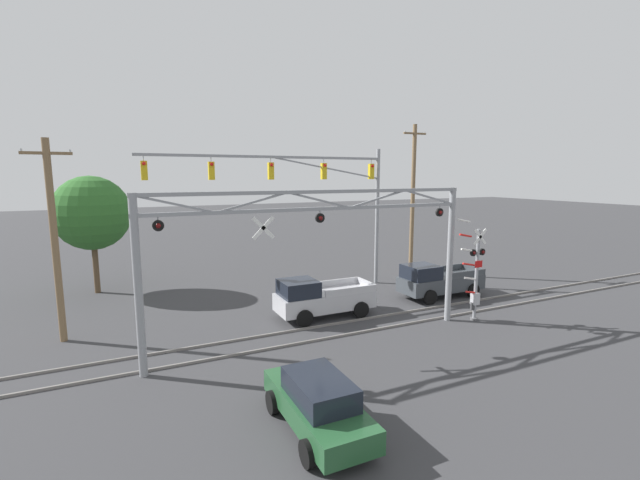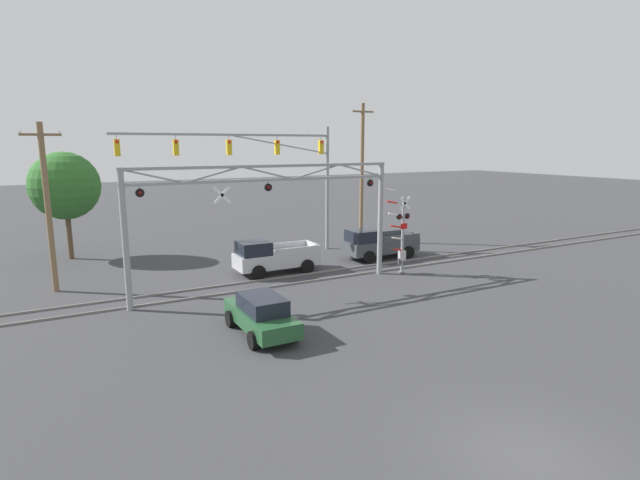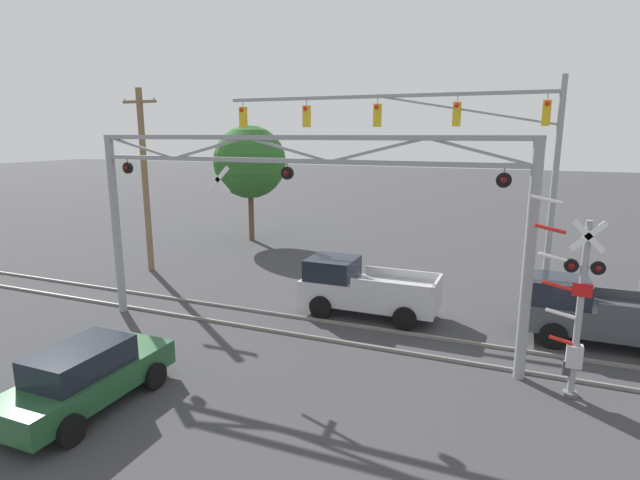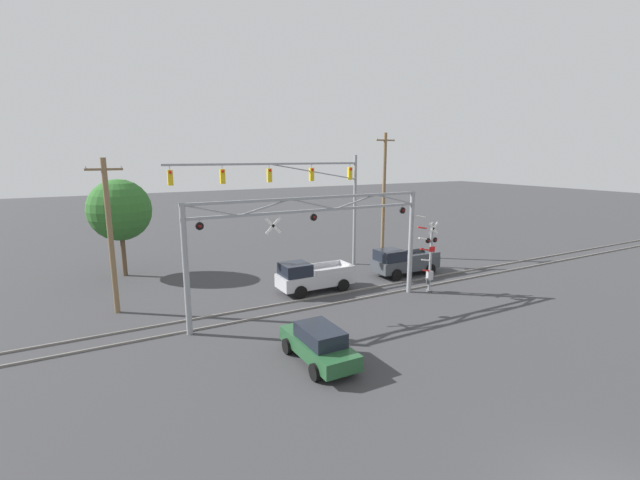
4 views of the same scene
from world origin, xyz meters
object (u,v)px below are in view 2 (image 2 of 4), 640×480
Objects in this scene: traffic_signal_span at (273,162)px; background_tree_beyond_span at (65,186)px; crossing_gantry at (268,207)px; utility_pole_right at (362,172)px; crossing_signal_mast at (401,237)px; utility_pole_left at (48,206)px; pickup_truck_following at (378,244)px; pickup_truck_lead at (272,257)px; sedan_waiting at (261,314)px.

traffic_signal_span reaches higher than background_tree_beyond_span.
utility_pole_right is (11.12, 8.64, 1.03)m from crossing_gantry.
utility_pole_left is at bearing 162.89° from crossing_signal_mast.
pickup_truck_following is at bearing -28.00° from background_tree_beyond_span.
traffic_signal_span is 7.19m from pickup_truck_lead.
pickup_truck_following is 0.48× the size of utility_pole_right.
background_tree_beyond_span reaches higher than pickup_truck_following.
crossing_gantry is at bearing 64.24° from sedan_waiting.
traffic_signal_span is 3.29× the size of sedan_waiting.
pickup_truck_lead is at bearing -43.73° from background_tree_beyond_span.
pickup_truck_lead is 0.70× the size of background_tree_beyond_span.
utility_pole_left reaches higher than sedan_waiting.
utility_pole_left reaches higher than pickup_truck_lead.
sedan_waiting is (-4.08, -8.48, -0.15)m from pickup_truck_lead.
crossing_gantry reaches higher than sedan_waiting.
crossing_signal_mast is 1.00× the size of pickup_truck_following.
traffic_signal_span is at bearing 64.88° from crossing_gantry.
pickup_truck_following is at bearing 2.16° from pickup_truck_lead.
traffic_signal_span is at bearing 65.20° from pickup_truck_lead.
crossing_signal_mast is at bearing -17.11° from utility_pole_left.
background_tree_beyond_span is (-16.48, 13.16, 2.61)m from crossing_signal_mast.
utility_pole_left is at bearing 153.16° from crossing_gantry.
traffic_signal_span reaches higher than pickup_truck_lead.
crossing_gantry is 3.22× the size of sedan_waiting.
sedan_waiting is at bearing -55.94° from utility_pole_left.
traffic_signal_span is 7.71m from utility_pole_right.
crossing_signal_mast is at bearing -109.46° from utility_pole_right.
utility_pole_left is (-13.14, -2.70, -1.82)m from traffic_signal_span.
traffic_signal_span is 2.85× the size of pickup_truck_following.
crossing_gantry is 15.29m from background_tree_beyond_span.
utility_pole_right is (20.72, 3.78, 0.96)m from utility_pole_left.
utility_pole_right reaches higher than crossing_signal_mast.
utility_pole_left reaches higher than background_tree_beyond_span.
pickup_truck_following is 20.22m from background_tree_beyond_span.
crossing_gantry is 2.87× the size of pickup_truck_lead.
traffic_signal_span is at bearing 11.60° from utility_pole_left.
utility_pole_right is (3.24, 9.16, 3.17)m from crossing_signal_mast.
background_tree_beyond_span is (-5.96, 18.09, 3.91)m from sedan_waiting.
sedan_waiting is at bearing -115.39° from traffic_signal_span.
utility_pole_right reaches higher than sedan_waiting.
pickup_truck_lead is (1.45, 3.03, -3.29)m from crossing_gantry.
traffic_signal_span reaches higher than sedan_waiting.
crossing_gantry is 10.09m from pickup_truck_following.
utility_pole_left is (-17.48, 5.38, 2.22)m from crossing_signal_mast.
sedan_waiting is (-10.52, -4.93, -1.30)m from crossing_signal_mast.
pickup_truck_lead is at bearing -149.90° from utility_pole_right.
crossing_gantry is 8.19m from crossing_signal_mast.
utility_pole_right is (2.18, 5.33, 4.31)m from pickup_truck_following.
traffic_signal_span reaches higher than utility_pole_left.
utility_pole_right is at bearing 37.83° from crossing_gantry.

